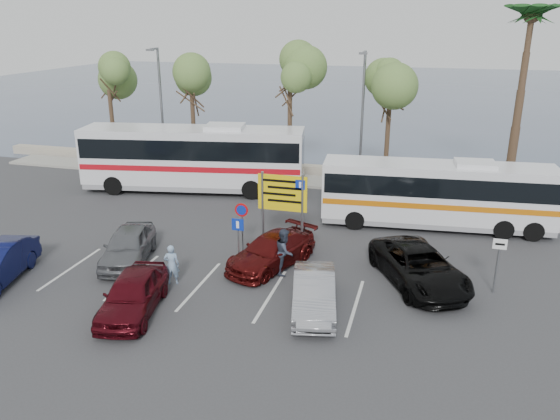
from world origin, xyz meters
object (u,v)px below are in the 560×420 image
(coach_bus_right, at_px, (436,196))
(car_red, at_px, (133,294))
(car_maroon, at_px, (271,251))
(suv_black, at_px, (419,266))
(street_lamp_right, at_px, (362,114))
(car_silver_a, at_px, (128,246))
(pedestrian_near, at_px, (172,265))
(pedestrian_far, at_px, (285,251))
(direction_sign, at_px, (282,199))
(street_lamp_left, at_px, (161,105))
(coach_bus_left, at_px, (194,160))
(car_silver_b, at_px, (314,293))

(coach_bus_right, height_order, car_red, coach_bus_right)
(car_maroon, distance_m, suv_black, 6.00)
(street_lamp_right, height_order, car_maroon, street_lamp_right)
(street_lamp_right, relative_size, car_silver_a, 1.85)
(pedestrian_near, relative_size, pedestrian_far, 0.85)
(direction_sign, relative_size, pedestrian_near, 2.21)
(car_red, bearing_deg, car_silver_a, 110.85)
(street_lamp_left, bearing_deg, car_silver_a, -69.32)
(car_red, relative_size, suv_black, 0.80)
(car_maroon, bearing_deg, street_lamp_right, 102.53)
(direction_sign, distance_m, pedestrian_far, 2.74)
(suv_black, xyz_separation_m, pedestrian_near, (-9.28, -2.60, 0.08))
(coach_bus_left, xyz_separation_m, pedestrian_far, (8.21, -9.50, -0.93))
(car_maroon, height_order, pedestrian_far, pedestrian_far)
(pedestrian_far, bearing_deg, suv_black, -90.39)
(coach_bus_left, relative_size, car_red, 3.14)
(street_lamp_left, xyz_separation_m, direction_sign, (11.00, -10.32, -2.17))
(street_lamp_right, height_order, direction_sign, street_lamp_right)
(direction_sign, relative_size, pedestrian_far, 1.88)
(street_lamp_right, height_order, car_silver_a, street_lamp_right)
(coach_bus_right, relative_size, pedestrian_near, 6.88)
(coach_bus_right, bearing_deg, suv_black, -94.35)
(car_silver_a, height_order, suv_black, car_silver_a)
(suv_black, distance_m, car_silver_b, 4.71)
(car_red, relative_size, car_silver_b, 1.02)
(pedestrian_far, bearing_deg, car_silver_a, 90.37)
(car_red, bearing_deg, car_maroon, 42.66)
(direction_sign, xyz_separation_m, coach_bus_right, (6.50, 4.88, -0.83))
(street_lamp_left, relative_size, suv_black, 1.51)
(coach_bus_right, bearing_deg, coach_bus_left, 170.18)
(suv_black, relative_size, car_silver_b, 1.27)
(car_red, bearing_deg, pedestrian_near, 70.85)
(car_red, height_order, suv_black, suv_black)
(car_red, bearing_deg, car_silver_b, 5.33)
(pedestrian_near, bearing_deg, car_silver_b, 155.08)
(pedestrian_near, bearing_deg, car_maroon, -161.15)
(pedestrian_near, height_order, pedestrian_far, pedestrian_far)
(car_red, distance_m, suv_black, 10.82)
(car_maroon, distance_m, car_red, 6.16)
(car_maroon, bearing_deg, suv_black, 21.98)
(coach_bus_left, height_order, car_silver_b, coach_bus_left)
(coach_bus_left, bearing_deg, direction_sign, -44.22)
(coach_bus_left, relative_size, pedestrian_near, 8.19)
(car_silver_b, bearing_deg, pedestrian_far, 111.84)
(direction_sign, bearing_deg, street_lamp_left, 136.83)
(car_maroon, bearing_deg, coach_bus_right, 67.32)
(coach_bus_right, relative_size, car_silver_b, 2.69)
(pedestrian_near, bearing_deg, coach_bus_left, -89.59)
(car_silver_a, relative_size, pedestrian_far, 2.27)
(coach_bus_right, xyz_separation_m, car_red, (-10.10, -11.58, -0.87))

